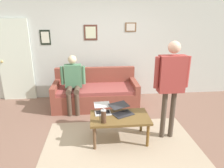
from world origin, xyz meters
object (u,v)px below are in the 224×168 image
(couch, at_px, (96,94))
(person_seated, at_px, (73,80))
(laptop_center, at_px, (103,110))
(laptop_left, at_px, (122,111))
(french_press, at_px, (104,116))
(coffee_table, at_px, (120,119))
(person_standing, at_px, (171,79))
(interior_door, at_px, (15,61))

(couch, distance_m, person_seated, 0.69)
(couch, relative_size, laptop_center, 5.59)
(laptop_left, relative_size, laptop_center, 1.33)
(french_press, relative_size, person_seated, 0.20)
(couch, height_order, person_seated, person_seated)
(coffee_table, bearing_deg, laptop_center, -33.43)
(couch, relative_size, person_seated, 1.55)
(laptop_left, bearing_deg, person_seated, -51.45)
(person_standing, distance_m, person_seated, 2.20)
(person_standing, bearing_deg, interior_door, -33.05)
(interior_door, bearing_deg, laptop_center, 137.31)
(couch, height_order, coffee_table, couch)
(interior_door, distance_m, person_standing, 3.87)
(coffee_table, bearing_deg, french_press, 32.53)
(interior_door, relative_size, person_seated, 1.60)
(interior_door, distance_m, french_press, 3.16)
(french_press, xyz_separation_m, person_standing, (-1.14, -0.20, 0.53))
(laptop_center, height_order, french_press, french_press)
(person_seated, bearing_deg, person_standing, 143.84)
(coffee_table, bearing_deg, couch, -75.61)
(interior_door, bearing_deg, laptop_left, 140.44)
(person_standing, bearing_deg, laptop_center, -8.57)
(french_press, distance_m, person_seated, 1.60)
(laptop_left, xyz_separation_m, person_standing, (-0.81, 0.10, 0.60))
(interior_door, bearing_deg, person_standing, 146.95)
(couch, xyz_separation_m, person_standing, (-1.25, 1.50, 0.80))
(coffee_table, relative_size, person_seated, 0.79)
(french_press, bearing_deg, couch, -86.54)
(person_standing, bearing_deg, couch, -50.34)
(laptop_left, distance_m, person_seated, 1.52)
(coffee_table, xyz_separation_m, laptop_left, (-0.05, -0.12, 0.10))
(laptop_left, distance_m, person_standing, 1.01)
(laptop_left, height_order, french_press, french_press)
(person_seated, bearing_deg, laptop_left, 128.55)
(coffee_table, xyz_separation_m, french_press, (0.29, 0.18, 0.17))
(laptop_left, bearing_deg, couch, -72.70)
(interior_door, distance_m, coffee_table, 3.26)
(coffee_table, distance_m, laptop_left, 0.16)
(person_seated, bearing_deg, couch, -155.65)
(coffee_table, bearing_deg, interior_door, -41.70)
(coffee_table, height_order, french_press, french_press)
(laptop_center, distance_m, person_seated, 1.28)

